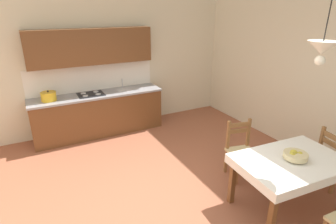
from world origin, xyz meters
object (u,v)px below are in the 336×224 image
at_px(kitchen_cabinetry, 97,95).
at_px(dining_chair_window_side, 335,160).
at_px(dining_chair_kitchen_side, 241,151).
at_px(fruit_bowl, 295,155).
at_px(dining_table, 291,168).
at_px(pendant_lamp, 322,49).

relative_size(kitchen_cabinetry, dining_chair_window_side, 2.91).
xyz_separation_m(dining_chair_kitchen_side, fruit_bowl, (0.05, -0.90, 0.37)).
height_order(kitchen_cabinetry, dining_chair_window_side, kitchen_cabinetry).
bearing_deg(dining_chair_kitchen_side, dining_table, -88.19).
height_order(dining_table, dining_chair_kitchen_side, dining_chair_kitchen_side).
distance_m(kitchen_cabinetry, dining_chair_kitchen_side, 3.16).
bearing_deg(fruit_bowl, pendant_lamp, -99.19).
bearing_deg(pendant_lamp, dining_chair_window_side, 6.80).
bearing_deg(fruit_bowl, dining_chair_window_side, 2.23).
distance_m(kitchen_cabinetry, fruit_bowl, 3.96).
relative_size(kitchen_cabinetry, dining_chair_kitchen_side, 2.91).
distance_m(fruit_bowl, pendant_lamp, 1.36).
bearing_deg(dining_chair_window_side, pendant_lamp, -173.20).
relative_size(kitchen_cabinetry, dining_table, 1.82).
xyz_separation_m(kitchen_cabinetry, fruit_bowl, (1.65, -3.59, -0.04)).
bearing_deg(fruit_bowl, dining_table, 153.99).
bearing_deg(dining_chair_window_side, dining_chair_kitchen_side, 141.05).
bearing_deg(pendant_lamp, fruit_bowl, 80.81).
relative_size(kitchen_cabinetry, pendant_lamp, 3.36).
relative_size(dining_chair_window_side, fruit_bowl, 3.10).
xyz_separation_m(kitchen_cabinetry, dining_table, (1.63, -3.58, -0.23)).
distance_m(dining_chair_window_side, fruit_bowl, 1.07).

